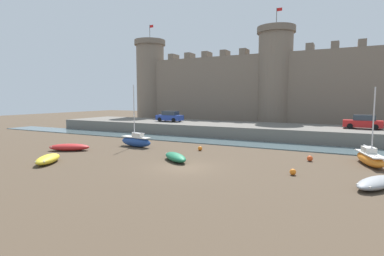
{
  "coord_description": "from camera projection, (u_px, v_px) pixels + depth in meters",
  "views": [
    {
      "loc": [
        10.63,
        -19.36,
        5.17
      ],
      "look_at": [
        -1.54,
        4.37,
        2.5
      ],
      "focal_mm": 28.0,
      "sensor_mm": 36.0,
      "label": 1
    }
  ],
  "objects": [
    {
      "name": "water_channel",
      "position": [
        239.0,
        143.0,
        34.15
      ],
      "size": [
        80.0,
        4.5,
        0.1
      ],
      "primitive_type": "cube",
      "color": "slate",
      "rests_on": "ground"
    },
    {
      "name": "mooring_buoy_off_centre",
      "position": [
        310.0,
        158.0,
        24.56
      ],
      "size": [
        0.46,
        0.46,
        0.46
      ],
      "primitive_type": "sphere",
      "color": "#E04C1E",
      "rests_on": "ground"
    },
    {
      "name": "rowboat_near_channel_left",
      "position": [
        377.0,
        182.0,
        17.26
      ],
      "size": [
        2.99,
        4.03,
        0.61
      ],
      "color": "gray",
      "rests_on": "ground"
    },
    {
      "name": "rowboat_foreground_left",
      "position": [
        175.0,
        157.0,
        24.59
      ],
      "size": [
        3.39,
        3.0,
        0.68
      ],
      "color": "#1E6B47",
      "rests_on": "ground"
    },
    {
      "name": "mooring_buoy_mid_mud",
      "position": [
        200.0,
        148.0,
        29.52
      ],
      "size": [
        0.44,
        0.44,
        0.44
      ],
      "primitive_type": "sphere",
      "color": "orange",
      "rests_on": "ground"
    },
    {
      "name": "rowboat_near_channel_right",
      "position": [
        69.0,
        147.0,
        29.47
      ],
      "size": [
        4.09,
        3.09,
        0.69
      ],
      "color": "red",
      "rests_on": "ground"
    },
    {
      "name": "sailboat_midflat_centre",
      "position": [
        136.0,
        141.0,
        31.85
      ],
      "size": [
        4.22,
        1.6,
        6.54
      ],
      "color": "#234793",
      "rests_on": "ground"
    },
    {
      "name": "quay_road",
      "position": [
        256.0,
        131.0,
        40.49
      ],
      "size": [
        61.92,
        10.0,
        1.58
      ],
      "primitive_type": "cube",
      "color": "#666059",
      "rests_on": "ground"
    },
    {
      "name": "mooring_buoy_near_shore",
      "position": [
        293.0,
        172.0,
        20.15
      ],
      "size": [
        0.43,
        0.43,
        0.43
      ],
      "primitive_type": "sphere",
      "color": "orange",
      "rests_on": "ground"
    },
    {
      "name": "castle",
      "position": [
        275.0,
        85.0,
        49.63
      ],
      "size": [
        56.08,
        6.17,
        19.72
      ],
      "color": "#7A6B5B",
      "rests_on": "ground"
    },
    {
      "name": "ground_plane",
      "position": [
        184.0,
        167.0,
        22.48
      ],
      "size": [
        160.0,
        160.0,
        0.0
      ],
      "primitive_type": "plane",
      "color": "#4C3D2D"
    },
    {
      "name": "sailboat_foreground_right",
      "position": [
        370.0,
        158.0,
        23.12
      ],
      "size": [
        2.34,
        4.62,
        6.01
      ],
      "color": "orange",
      "rests_on": "ground"
    },
    {
      "name": "rowboat_foreground_centre",
      "position": [
        48.0,
        159.0,
        23.77
      ],
      "size": [
        2.79,
        3.57,
        0.68
      ],
      "color": "yellow",
      "rests_on": "ground"
    },
    {
      "name": "car_quay_west",
      "position": [
        170.0,
        116.0,
        45.82
      ],
      "size": [
        4.16,
        2.0,
        1.62
      ],
      "color": "#263F99",
      "rests_on": "quay_road"
    },
    {
      "name": "car_quay_east",
      "position": [
        363.0,
        122.0,
        35.02
      ],
      "size": [
        4.16,
        2.0,
        1.62
      ],
      "color": "red",
      "rests_on": "quay_road"
    }
  ]
}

